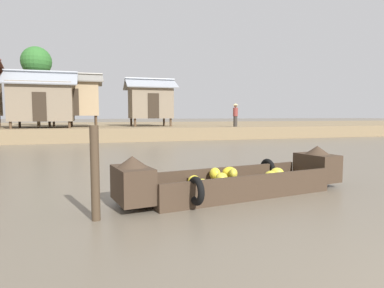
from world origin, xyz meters
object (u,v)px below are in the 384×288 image
Objects in this scene: banana_boat at (237,179)px; vendor_person at (235,114)px; stilt_house_mid_left at (43,101)px; stilt_house_right at (150,102)px; mooring_post at (95,173)px; palm_tree_near at (36,62)px; stilt_house_mid_right at (73,98)px.

vendor_person reaches higher than banana_boat.
stilt_house_mid_left reaches higher than stilt_house_right.
stilt_house_mid_left is (-5.92, 17.58, 2.28)m from banana_boat.
vendor_person is 19.31m from mooring_post.
mooring_post is at bearing -80.77° from stilt_house_mid_left.
stilt_house_right is 6.47m from vendor_person.
palm_tree_near reaches higher than banana_boat.
stilt_house_right is 2.23× the size of vendor_person.
palm_tree_near is at bearing 159.74° from vendor_person.
stilt_house_mid_left is 4.27m from palm_tree_near.
stilt_house_mid_left reaches higher than banana_boat.
stilt_house_mid_left is at bearing -144.11° from stilt_house_mid_right.
stilt_house_right is (1.39, 18.78, 2.37)m from banana_boat.
stilt_house_right reaches higher than mooring_post.
mooring_post is (-2.91, -0.95, 0.43)m from banana_boat.
banana_boat is at bearing 18.12° from mooring_post.
stilt_house_mid_right is (1.86, 1.34, 0.32)m from stilt_house_mid_left.
vendor_person is 1.09× the size of mooring_post.
stilt_house_mid_right is 11.57m from vendor_person.
stilt_house_mid_right is (-4.06, 18.92, 2.60)m from banana_boat.
mooring_post is at bearing -120.79° from vendor_person.
stilt_house_right reaches higher than banana_boat.
mooring_post reaches higher than banana_boat.
stilt_house_right is (7.31, 1.20, 0.09)m from stilt_house_mid_left.
vendor_person is at bearing 65.95° from banana_boat.
stilt_house_mid_right is 0.70× the size of palm_tree_near.
stilt_house_mid_left is 2.31m from stilt_house_mid_right.
banana_boat is 3.09m from mooring_post.
banana_boat is 18.98m from stilt_house_right.
stilt_house_mid_left is at bearing 108.60° from banana_boat.
vendor_person is at bearing -29.57° from stilt_house_right.
palm_tree_near is at bearing 146.35° from stilt_house_mid_right.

